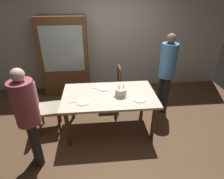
% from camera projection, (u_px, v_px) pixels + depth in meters
% --- Properties ---
extents(ground, '(6.40, 6.40, 0.00)m').
position_uv_depth(ground, '(109.00, 127.00, 3.72)').
color(ground, brown).
extents(back_wall, '(6.40, 0.10, 2.60)m').
position_uv_depth(back_wall, '(103.00, 39.00, 4.72)').
color(back_wall, beige).
rests_on(back_wall, ground).
extents(dining_table, '(1.66, 0.99, 0.75)m').
position_uv_depth(dining_table, '(109.00, 99.00, 3.40)').
color(dining_table, beige).
rests_on(dining_table, ground).
extents(birthday_cake, '(0.28, 0.28, 0.20)m').
position_uv_depth(birthday_cake, '(121.00, 92.00, 3.31)').
color(birthday_cake, silver).
rests_on(birthday_cake, dining_table).
extents(plate_near_celebrant, '(0.22, 0.22, 0.01)m').
position_uv_depth(plate_near_celebrant, '(83.00, 102.00, 3.13)').
color(plate_near_celebrant, white).
rests_on(plate_near_celebrant, dining_table).
extents(plate_far_side, '(0.22, 0.22, 0.01)m').
position_uv_depth(plate_far_side, '(104.00, 89.00, 3.55)').
color(plate_far_side, white).
rests_on(plate_far_side, dining_table).
extents(plate_near_guest, '(0.22, 0.22, 0.01)m').
position_uv_depth(plate_near_guest, '(139.00, 99.00, 3.20)').
color(plate_near_guest, white).
rests_on(plate_near_guest, dining_table).
extents(fork_near_celebrant, '(0.18, 0.05, 0.01)m').
position_uv_depth(fork_near_celebrant, '(73.00, 102.00, 3.13)').
color(fork_near_celebrant, silver).
rests_on(fork_near_celebrant, dining_table).
extents(fork_far_side, '(0.18, 0.05, 0.01)m').
position_uv_depth(fork_far_side, '(95.00, 89.00, 3.55)').
color(fork_far_side, silver).
rests_on(fork_far_side, dining_table).
extents(chair_spindle_back, '(0.44, 0.44, 0.95)m').
position_uv_depth(chair_spindle_back, '(112.00, 87.00, 4.23)').
color(chair_spindle_back, '#56331E').
rests_on(chair_spindle_back, ground).
extents(chair_upholstered, '(0.49, 0.49, 0.95)m').
position_uv_depth(chair_upholstered, '(43.00, 105.00, 3.45)').
color(chair_upholstered, tan).
rests_on(chair_upholstered, ground).
extents(person_celebrant, '(0.32, 0.32, 1.58)m').
position_uv_depth(person_celebrant, '(28.00, 115.00, 2.58)').
color(person_celebrant, '#262328').
rests_on(person_celebrant, ground).
extents(person_guest, '(0.32, 0.32, 1.70)m').
position_uv_depth(person_guest, '(167.00, 70.00, 3.80)').
color(person_guest, '#262328').
rests_on(person_guest, ground).
extents(china_cabinet, '(1.10, 0.45, 1.90)m').
position_uv_depth(china_cabinet, '(65.00, 57.00, 4.55)').
color(china_cabinet, brown).
rests_on(china_cabinet, ground).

